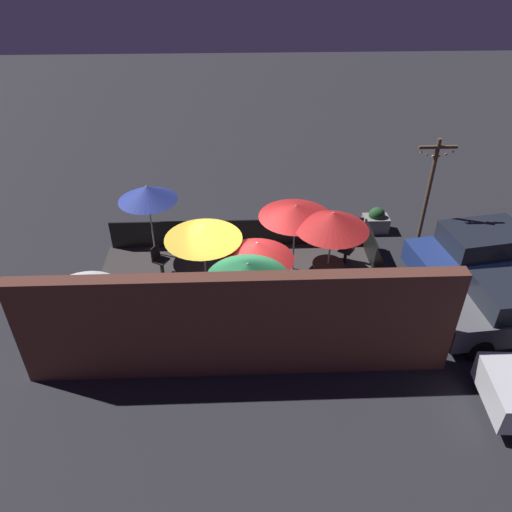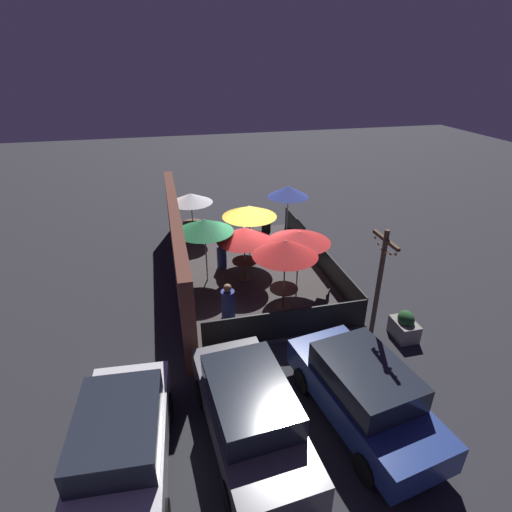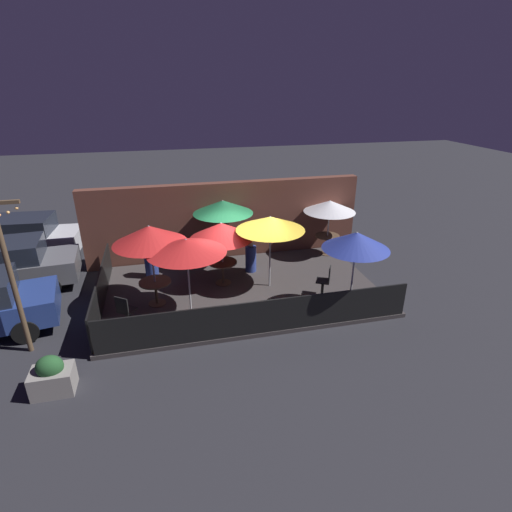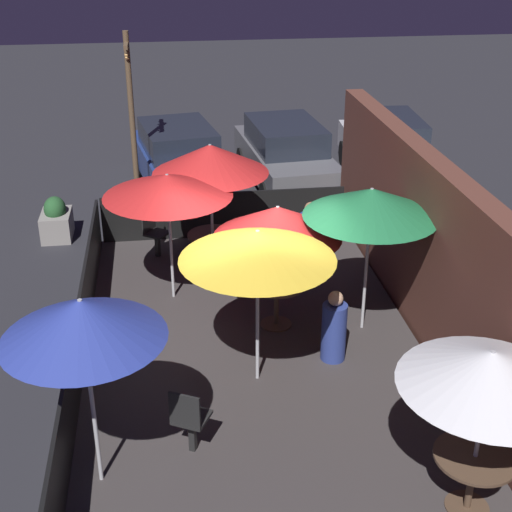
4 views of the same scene
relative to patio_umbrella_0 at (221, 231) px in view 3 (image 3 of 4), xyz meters
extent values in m
plane|color=#26262B|center=(0.51, -0.47, -1.93)|extent=(60.00, 60.00, 0.00)
cube|color=#383333|center=(0.51, -0.47, -1.87)|extent=(8.43, 5.17, 0.12)
cube|color=brown|center=(0.51, 2.34, -0.49)|extent=(10.03, 0.36, 2.88)
cube|color=black|center=(0.51, -3.01, -1.33)|extent=(8.23, 0.05, 0.95)
cube|color=black|center=(-3.66, -0.47, -1.33)|extent=(0.05, 4.97, 0.95)
cylinder|color=#B2B2B7|center=(0.00, 0.00, -0.78)|extent=(0.05, 0.05, 2.06)
cone|color=red|center=(0.00, 0.00, 0.00)|extent=(2.00, 2.00, 0.51)
cylinder|color=#B2B2B7|center=(4.20, 1.49, -0.77)|extent=(0.05, 0.05, 2.09)
cone|color=silver|center=(4.20, 1.49, 0.07)|extent=(1.89, 1.89, 0.41)
cylinder|color=#B2B2B7|center=(-2.11, -0.85, -0.59)|extent=(0.05, 0.05, 2.43)
cone|color=red|center=(-2.11, -0.85, 0.36)|extent=(2.06, 2.06, 0.52)
cylinder|color=#B2B2B7|center=(-1.18, -1.62, -0.69)|extent=(0.05, 0.05, 2.24)
cone|color=red|center=(-1.18, -1.62, 0.25)|extent=(2.13, 2.13, 0.37)
cylinder|color=#B2B2B7|center=(1.42, -0.50, -0.65)|extent=(0.05, 0.05, 2.32)
cone|color=gold|center=(1.42, -0.50, 0.30)|extent=(2.11, 2.11, 0.42)
cylinder|color=#B2B2B7|center=(0.27, 1.36, -0.62)|extent=(0.05, 0.05, 2.38)
cone|color=#1E6B3D|center=(0.27, 1.36, 0.35)|extent=(2.04, 2.04, 0.44)
cylinder|color=#B2B2B7|center=(3.18, -2.61, -0.59)|extent=(0.05, 0.05, 2.43)
cone|color=#283893|center=(3.18, -2.61, 0.38)|extent=(1.79, 1.79, 0.47)
cylinder|color=#4C3828|center=(0.00, 0.00, -1.80)|extent=(0.50, 0.50, 0.02)
cylinder|color=#4C3828|center=(0.00, 0.00, -1.45)|extent=(0.08, 0.08, 0.72)
cylinder|color=#4C3828|center=(0.00, 0.00, -1.07)|extent=(0.92, 0.92, 0.04)
cylinder|color=#4C3828|center=(4.20, 1.49, -1.80)|extent=(0.50, 0.50, 0.02)
cylinder|color=#4C3828|center=(4.20, 1.49, -1.45)|extent=(0.08, 0.08, 0.71)
cylinder|color=#4C3828|center=(4.20, 1.49, -1.08)|extent=(0.90, 0.90, 0.04)
cylinder|color=#4C3828|center=(-2.11, -0.85, -1.80)|extent=(0.51, 0.51, 0.02)
cylinder|color=#4C3828|center=(-2.11, -0.85, -1.46)|extent=(0.08, 0.08, 0.70)
cylinder|color=#4C3828|center=(-2.11, -0.85, -1.09)|extent=(0.92, 0.92, 0.04)
cube|color=black|center=(2.82, -1.51, -1.57)|extent=(0.11, 0.11, 0.48)
cube|color=black|center=(2.82, -1.51, -1.31)|extent=(0.54, 0.54, 0.04)
cube|color=black|center=(2.98, -1.59, -1.07)|extent=(0.22, 0.37, 0.44)
cube|color=black|center=(-2.85, -1.86, -1.58)|extent=(0.11, 0.11, 0.46)
cube|color=black|center=(-2.85, -1.86, -1.33)|extent=(0.56, 0.56, 0.04)
cube|color=black|center=(-2.95, -2.01, -1.09)|extent=(0.34, 0.26, 0.44)
cylinder|color=navy|center=(-2.24, 1.01, -1.33)|extent=(0.61, 0.61, 0.95)
sphere|color=#9E704C|center=(-2.24, 1.01, -0.73)|extent=(0.25, 0.25, 0.25)
cylinder|color=navy|center=(1.07, 0.68, -1.35)|extent=(0.48, 0.48, 0.91)
sphere|color=tan|center=(1.07, 0.68, -0.79)|extent=(0.22, 0.22, 0.22)
cube|color=gray|center=(-4.30, -3.94, -1.65)|extent=(0.86, 0.60, 0.55)
ellipsoid|color=#235128|center=(-4.30, -3.94, -1.28)|extent=(0.56, 0.45, 0.50)
cylinder|color=brown|center=(-5.20, -2.26, 0.09)|extent=(0.12, 0.12, 4.04)
sphere|color=#F4B260|center=(-4.93, -2.26, 1.63)|extent=(0.07, 0.07, 0.07)
sphere|color=#F4B260|center=(-4.74, -2.26, 1.71)|extent=(0.07, 0.07, 0.07)
cylinder|color=black|center=(-5.62, -0.28, -1.61)|extent=(0.66, 0.28, 0.64)
cylinder|color=black|center=(-5.37, -1.87, -1.61)|extent=(0.66, 0.28, 0.64)
cube|color=#5B5B60|center=(-6.72, 1.32, -1.26)|extent=(4.43, 2.06, 0.70)
cube|color=#1E232D|center=(-6.72, 1.32, -0.61)|extent=(2.49, 1.76, 0.60)
cylinder|color=black|center=(-5.46, 2.24, -1.61)|extent=(0.65, 0.23, 0.64)
cylinder|color=black|center=(-5.32, 0.63, -1.61)|extent=(0.65, 0.23, 0.64)
cube|color=silver|center=(-6.90, 3.92, -1.26)|extent=(4.18, 1.97, 0.70)
cube|color=#1E232D|center=(-6.90, 3.92, -0.61)|extent=(2.34, 1.71, 0.60)
cylinder|color=black|center=(-5.58, 4.64, -1.61)|extent=(0.65, 0.22, 0.64)
cylinder|color=black|center=(-5.69, 3.03, -1.61)|extent=(0.65, 0.22, 0.64)
camera|label=1|loc=(0.44, 10.80, 7.36)|focal=35.00mm
camera|label=2|loc=(-12.62, 2.59, 5.69)|focal=28.00mm
camera|label=3|loc=(-1.63, -11.50, 4.21)|focal=28.00mm
camera|label=4|loc=(9.82, -1.68, 4.23)|focal=50.00mm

